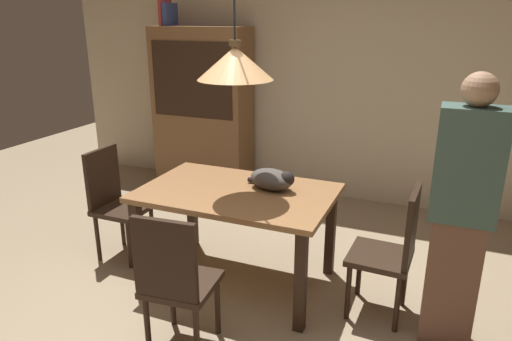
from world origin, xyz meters
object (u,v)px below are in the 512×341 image
Objects in this scene: pendant_lamp at (235,63)px; person_standing at (461,217)px; chair_left_side at (115,198)px; chair_near_front at (175,279)px; hutch_bookcase at (203,113)px; book_red_tall at (165,13)px; cat_sleeping at (273,179)px; chair_right_side at (393,248)px; book_blue_wide at (170,14)px; dining_table at (237,203)px.

person_standing is at bearing -5.17° from pendant_lamp.
chair_left_side is 1.44m from chair_near_front.
book_red_tall is (-0.43, 0.00, 1.10)m from hutch_bookcase.
chair_right_side is at bearing -8.18° from cat_sleeping.
book_red_tall reaches higher than cat_sleeping.
chair_near_front is at bearing -102.56° from cat_sleeping.
chair_left_side is 3.32× the size of book_red_tall.
chair_near_front is at bearing -89.55° from pendant_lamp.
book_blue_wide reaches higher than person_standing.
book_red_tall reaches higher than person_standing.
book_red_tall is at bearing 147.67° from chair_right_side.
chair_near_front is at bearing -57.53° from book_red_tall.
hutch_bookcase is (-2.38, 1.78, 0.38)m from chair_right_side.
cat_sleeping is 1.43× the size of book_red_tall.
dining_table is at bearing 179.83° from chair_right_side.
person_standing reaches higher than chair_left_side.
hutch_bookcase is at bearing 115.38° from chair_near_front.
pendant_lamp is 5.42× the size of book_blue_wide.
dining_table is 1.14m from chair_right_side.
book_blue_wide is (-1.62, 2.65, 1.46)m from chair_near_front.
person_standing is at bearing -2.96° from chair_left_side.
cat_sleeping is 0.24× the size of person_standing.
dining_table is 2.18m from hutch_bookcase.
book_blue_wide is (-1.62, 1.77, 0.31)m from pendant_lamp.
person_standing reaches higher than dining_table.
book_blue_wide is (-0.49, 1.77, 1.46)m from chair_left_side.
hutch_bookcase is at bearing 145.21° from person_standing.
pendant_lamp is 2.42m from book_blue_wide.
dining_table is 0.89m from chair_near_front.
dining_table is 5.00× the size of book_red_tall.
person_standing is (1.49, 0.74, 0.34)m from chair_near_front.
dining_table is 1.51× the size of chair_left_side.
pendant_lamp is at bearing 179.83° from chair_right_side.
dining_table is 1.51× the size of chair_near_front.
pendant_lamp is at bearing -151.40° from cat_sleeping.
hutch_bookcase is at bearing 93.94° from chair_left_side.
person_standing is at bearing -11.66° from cat_sleeping.
person_standing is at bearing -31.52° from book_blue_wide.
dining_table is 2.79m from book_red_tall.
chair_near_front is 1.70m from person_standing.
chair_left_side is 0.50× the size of hutch_bookcase.
pendant_lamp is (-1.13, 0.00, 1.15)m from chair_right_side.
book_blue_wide is at bearing 0.00° from book_red_tall.
chair_near_front is 3.44m from book_blue_wide.
book_blue_wide is at bearing 132.36° from pendant_lamp.
book_red_tall is 3.88m from person_standing.
book_red_tall is at bearing 122.47° from chair_near_front.
chair_near_front is 0.72× the size of pendant_lamp.
hutch_bookcase is 1.14m from book_blue_wide.
chair_near_front is at bearing -89.55° from dining_table.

